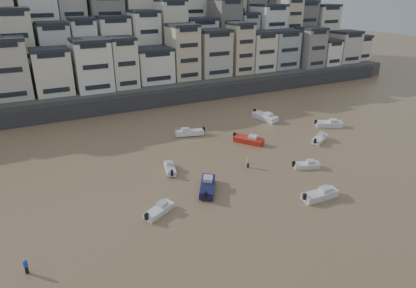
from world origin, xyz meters
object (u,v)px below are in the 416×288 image
boat_i (265,116)px  boat_j (159,209)px  boat_e (249,139)px  boat_f (170,168)px  person_pink (248,162)px  boat_a (320,193)px  boat_d (320,138)px  boat_b (307,164)px  boat_g (329,123)px  person_blue (26,266)px  boat_h (189,131)px  boat_c (207,185)px

boat_i → boat_j: boat_i is taller
boat_e → boat_f: bearing=-109.3°
boat_i → boat_j: (-32.40, -23.52, -0.27)m
boat_e → person_pink: bearing=-66.4°
boat_a → boat_f: 21.95m
boat_d → boat_e: (-11.83, 5.26, 0.10)m
boat_d → person_pink: person_pink is taller
boat_b → boat_d: boat_d is taller
boat_b → boat_d: size_ratio=0.85×
boat_b → person_pink: (-7.93, 4.24, 0.27)m
boat_b → person_pink: 9.00m
boat_i → boat_g: bearing=34.3°
boat_f → person_blue: (-20.48, -14.03, 0.25)m
boat_i → boat_d: bearing=-2.6°
boat_i → boat_a: bearing=-31.6°
boat_h → person_blue: (-29.43, -26.45, 0.08)m
boat_f → boat_i: 30.04m
boat_c → boat_g: bearing=-40.0°
boat_a → boat_f: (-14.54, 16.44, -0.14)m
boat_a → boat_g: (21.32, 20.32, 0.02)m
boat_a → person_pink: (-3.35, 12.11, 0.11)m
boat_a → person_blue: (-35.02, 2.41, 0.11)m
boat_f → boat_h: (8.95, 12.42, 0.17)m
boat_e → boat_f: size_ratio=1.30×
boat_g → boat_i: (-8.95, 9.49, 0.12)m
boat_e → boat_h: size_ratio=1.02×
person_blue → boat_c: bearing=15.3°
boat_f → person_pink: size_ratio=2.62×
boat_b → boat_h: size_ratio=0.76×
boat_c → boat_h: boat_c is taller
boat_i → person_blue: size_ratio=3.82×
boat_b → boat_e: boat_e is taller
boat_a → boat_i: size_ratio=0.84×
boat_a → person_blue: bearing=177.8°
boat_g → person_blue: bearing=-134.1°
boat_b → boat_h: boat_h is taller
boat_b → boat_g: boat_g is taller
boat_c → boat_h: size_ratio=1.09×
boat_i → boat_j: bearing=-63.1°
boat_d → boat_i: boat_i is taller
boat_b → boat_j: boat_j is taller
boat_c → boat_f: boat_c is taller
boat_j → person_blue: size_ratio=2.70×
boat_c → boat_j: size_ratio=1.35×
boat_j → boat_c: bearing=-12.5°
boat_g → boat_j: (-41.35, -14.03, -0.15)m
boat_g → boat_a: bearing=-108.1°
boat_i → person_blue: (-47.38, -27.40, -0.04)m
boat_d → boat_h: 23.91m
boat_j → boat_f: bearing=32.2°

